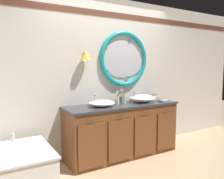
# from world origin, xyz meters

# --- Properties ---
(ground_plane) EXTENTS (14.00, 14.00, 0.00)m
(ground_plane) POSITION_xyz_m (0.00, 0.00, 0.00)
(ground_plane) COLOR tan
(back_wall_assembly) EXTENTS (6.40, 0.26, 2.60)m
(back_wall_assembly) POSITION_xyz_m (0.02, 0.59, 1.32)
(back_wall_assembly) COLOR silver
(back_wall_assembly) RESTS_ON ground_plane
(vanity_counter) EXTENTS (1.91, 0.62, 0.86)m
(vanity_counter) POSITION_xyz_m (0.11, 0.26, 0.43)
(vanity_counter) COLOR brown
(vanity_counter) RESTS_ON ground_plane
(sink_basin_left) EXTENTS (0.40, 0.40, 0.10)m
(sink_basin_left) POSITION_xyz_m (-0.28, 0.23, 0.91)
(sink_basin_left) COLOR white
(sink_basin_left) RESTS_ON vanity_counter
(sink_basin_right) EXTENTS (0.44, 0.44, 0.14)m
(sink_basin_right) POSITION_xyz_m (0.50, 0.23, 0.93)
(sink_basin_right) COLOR white
(sink_basin_right) RESTS_ON vanity_counter
(faucet_set_left) EXTENTS (0.21, 0.12, 0.16)m
(faucet_set_left) POSITION_xyz_m (-0.28, 0.47, 0.92)
(faucet_set_left) COLOR silver
(faucet_set_left) RESTS_ON vanity_counter
(faucet_set_right) EXTENTS (0.21, 0.15, 0.16)m
(faucet_set_right) POSITION_xyz_m (0.50, 0.47, 0.92)
(faucet_set_right) COLOR silver
(faucet_set_right) RESTS_ON vanity_counter
(toothbrush_holder_left) EXTENTS (0.08, 0.08, 0.22)m
(toothbrush_holder_left) POSITION_xyz_m (0.03, 0.29, 0.92)
(toothbrush_holder_left) COLOR white
(toothbrush_holder_left) RESTS_ON vanity_counter
(toothbrush_holder_right) EXTENTS (0.08, 0.08, 0.22)m
(toothbrush_holder_right) POSITION_xyz_m (0.22, 0.46, 0.91)
(toothbrush_holder_right) COLOR slate
(toothbrush_holder_right) RESTS_ON vanity_counter
(soap_dispenser) EXTENTS (0.06, 0.07, 0.17)m
(soap_dispenser) POSITION_xyz_m (0.18, 0.31, 0.93)
(soap_dispenser) COLOR #EFE5C6
(soap_dispenser) RESTS_ON vanity_counter
(folded_hand_towel) EXTENTS (0.16, 0.14, 0.03)m
(folded_hand_towel) POSITION_xyz_m (0.83, 0.07, 0.87)
(folded_hand_towel) COLOR #7593A8
(folded_hand_towel) RESTS_ON vanity_counter
(toiletry_basket) EXTENTS (0.13, 0.11, 0.11)m
(toiletry_basket) POSITION_xyz_m (0.89, 0.36, 0.89)
(toiletry_basket) COLOR beige
(toiletry_basket) RESTS_ON vanity_counter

